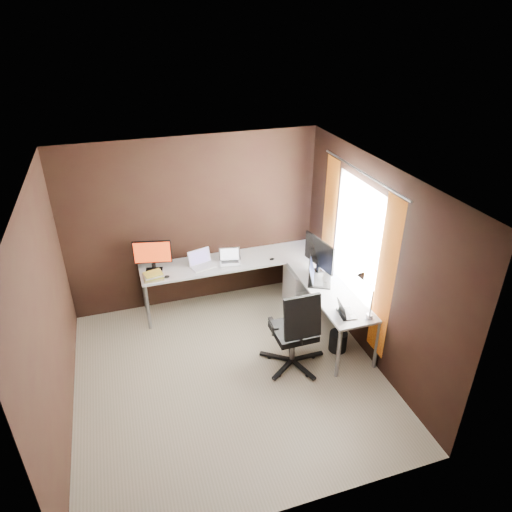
{
  "coord_description": "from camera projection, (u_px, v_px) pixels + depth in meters",
  "views": [
    {
      "loc": [
        -0.97,
        -4.09,
        3.95
      ],
      "look_at": [
        0.65,
        0.95,
        1.06
      ],
      "focal_mm": 32.0,
      "sensor_mm": 36.0,
      "label": 1
    }
  ],
  "objects": [
    {
      "name": "desk",
      "position": [
        267.0,
        275.0,
        6.34
      ],
      "size": [
        2.65,
        2.25,
        0.73
      ],
      "color": "white",
      "rests_on": "ground"
    },
    {
      "name": "mouse_left",
      "position": [
        167.0,
        277.0,
        6.16
      ],
      "size": [
        0.1,
        0.09,
        0.03
      ],
      "primitive_type": "ellipsoid",
      "rotation": [
        0.0,
        0.0,
        -0.4
      ],
      "color": "black",
      "rests_on": "desk"
    },
    {
      "name": "monitor_left",
      "position": [
        153.0,
        254.0,
        6.23
      ],
      "size": [
        0.51,
        0.19,
        0.45
      ],
      "rotation": [
        0.0,
        0.0,
        -0.21
      ],
      "color": "black",
      "rests_on": "desk"
    },
    {
      "name": "mouse_corner",
      "position": [
        272.0,
        259.0,
        6.6
      ],
      "size": [
        0.09,
        0.07,
        0.03
      ],
      "primitive_type": "ellipsoid",
      "rotation": [
        0.0,
        0.0,
        0.34
      ],
      "color": "black",
      "rests_on": "desk"
    },
    {
      "name": "laptop_black_big",
      "position": [
        317.0,
        276.0,
        6.09
      ],
      "size": [
        0.46,
        0.52,
        0.28
      ],
      "rotation": [
        0.0,
        0.0,
        1.11
      ],
      "color": "black",
      "rests_on": "desk"
    },
    {
      "name": "wastebasket",
      "position": [
        338.0,
        341.0,
        5.93
      ],
      "size": [
        0.25,
        0.25,
        0.27
      ],
      "primitive_type": "cylinder",
      "rotation": [
        0.0,
        0.0,
        0.11
      ],
      "color": "black",
      "rests_on": "ground"
    },
    {
      "name": "desk_lamp",
      "position": [
        365.0,
        290.0,
        5.23
      ],
      "size": [
        0.19,
        0.22,
        0.59
      ],
      "rotation": [
        0.0,
        0.0,
        -0.35
      ],
      "color": "slate",
      "rests_on": "desk"
    },
    {
      "name": "book_stack",
      "position": [
        153.0,
        276.0,
        6.14
      ],
      "size": [
        0.28,
        0.24,
        0.08
      ],
      "rotation": [
        0.0,
        0.0,
        0.12
      ],
      "color": "tan",
      "rests_on": "desk"
    },
    {
      "name": "laptop_black_small",
      "position": [
        345.0,
        312.0,
        5.42
      ],
      "size": [
        0.21,
        0.28,
        0.17
      ],
      "rotation": [
        0.0,
        0.0,
        1.45
      ],
      "color": "black",
      "rests_on": "desk"
    },
    {
      "name": "office_chair",
      "position": [
        294.0,
        344.0,
        5.58
      ],
      "size": [
        0.63,
        0.63,
        1.13
      ],
      "rotation": [
        0.0,
        0.0,
        0.01
      ],
      "color": "black",
      "rests_on": "ground"
    },
    {
      "name": "drawer_pedestal",
      "position": [
        302.0,
        287.0,
        6.77
      ],
      "size": [
        0.42,
        0.5,
        0.6
      ],
      "primitive_type": "cube",
      "color": "white",
      "rests_on": "ground"
    },
    {
      "name": "room",
      "position": [
        254.0,
        279.0,
        5.11
      ],
      "size": [
        3.6,
        3.6,
        2.5
      ],
      "color": "gray",
      "rests_on": "ground"
    },
    {
      "name": "laptop_white",
      "position": [
        202.0,
        263.0,
        6.44
      ],
      "size": [
        0.39,
        0.32,
        0.23
      ],
      "rotation": [
        0.0,
        0.0,
        0.28
      ],
      "color": "white",
      "rests_on": "desk"
    },
    {
      "name": "monitor_right",
      "position": [
        319.0,
        255.0,
        6.13
      ],
      "size": [
        0.19,
        0.63,
        0.52
      ],
      "rotation": [
        0.0,
        0.0,
        1.75
      ],
      "color": "black",
      "rests_on": "desk"
    },
    {
      "name": "laptop_silver",
      "position": [
        230.0,
        260.0,
        6.52
      ],
      "size": [
        0.34,
        0.27,
        0.2
      ],
      "rotation": [
        0.0,
        0.0,
        -0.2
      ],
      "color": "silver",
      "rests_on": "desk"
    }
  ]
}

